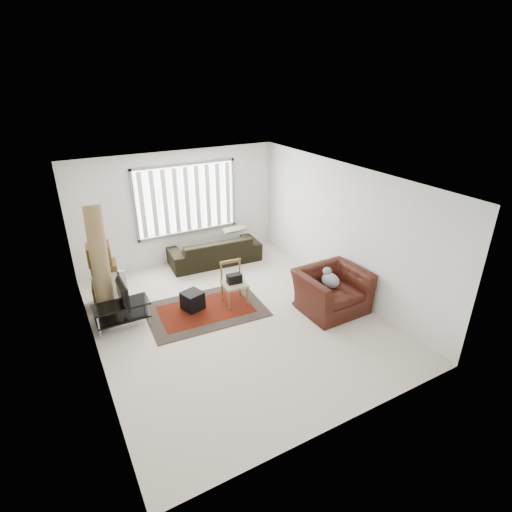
{
  "coord_description": "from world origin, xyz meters",
  "views": [
    {
      "loc": [
        -2.8,
        -5.88,
        4.31
      ],
      "look_at": [
        0.61,
        0.28,
        1.05
      ],
      "focal_mm": 28.0,
      "sensor_mm": 36.0,
      "label": 1
    }
  ],
  "objects_px": {
    "side_chair": "(234,281)",
    "moving_boxes": "(104,277)",
    "sofa": "(215,246)",
    "tv_stand": "(122,310)",
    "armchair": "(332,288)"
  },
  "relations": [
    {
      "from": "tv_stand",
      "to": "sofa",
      "type": "relative_size",
      "value": 0.45
    },
    {
      "from": "side_chair",
      "to": "moving_boxes",
      "type": "bearing_deg",
      "value": 156.5
    },
    {
      "from": "sofa",
      "to": "armchair",
      "type": "xyz_separation_m",
      "value": [
        1.14,
        -3.09,
        0.05
      ]
    },
    {
      "from": "sofa",
      "to": "side_chair",
      "type": "bearing_deg",
      "value": 81.91
    },
    {
      "from": "tv_stand",
      "to": "armchair",
      "type": "relative_size",
      "value": 0.76
    },
    {
      "from": "sofa",
      "to": "tv_stand",
      "type": "bearing_deg",
      "value": 37.75
    },
    {
      "from": "tv_stand",
      "to": "sofa",
      "type": "distance_m",
      "value": 3.12
    },
    {
      "from": "tv_stand",
      "to": "armchair",
      "type": "xyz_separation_m",
      "value": [
        3.74,
        -1.36,
        0.12
      ]
    },
    {
      "from": "moving_boxes",
      "to": "side_chair",
      "type": "bearing_deg",
      "value": -28.12
    },
    {
      "from": "tv_stand",
      "to": "moving_boxes",
      "type": "distance_m",
      "value": 1.03
    },
    {
      "from": "sofa",
      "to": "side_chair",
      "type": "distance_m",
      "value": 1.99
    },
    {
      "from": "side_chair",
      "to": "tv_stand",
      "type": "bearing_deg",
      "value": 178.95
    },
    {
      "from": "sofa",
      "to": "side_chair",
      "type": "xyz_separation_m",
      "value": [
        -0.42,
        -1.95,
        0.06
      ]
    },
    {
      "from": "tv_stand",
      "to": "armchair",
      "type": "height_order",
      "value": "armchair"
    },
    {
      "from": "moving_boxes",
      "to": "side_chair",
      "type": "height_order",
      "value": "moving_boxes"
    }
  ]
}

